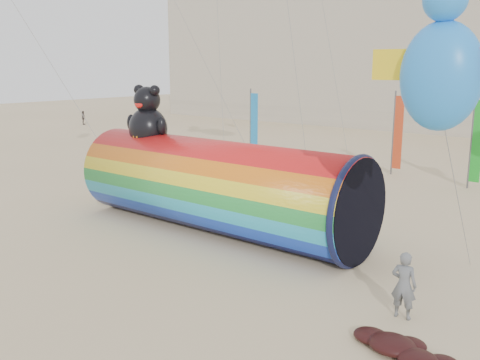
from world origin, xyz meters
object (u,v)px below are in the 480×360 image
Objects in this scene: hotel_building at (401,33)px; windsock_assembly at (216,183)px; fabric_bundle at (401,348)px; kite_handler at (404,285)px.

hotel_building reaches higher than windsock_assembly.
hotel_building is at bearing 113.17° from fabric_bundle.
kite_handler is (20.12, -46.86, -9.37)m from hotel_building.
hotel_building reaches higher than fabric_bundle.
kite_handler is at bearing 111.47° from fabric_bundle.
windsock_assembly is at bearing -22.13° from kite_handler.
hotel_building reaches higher than kite_handler.
hotel_building is at bearing -71.96° from kite_handler.
fabric_bundle is at bearing 106.27° from kite_handler.
windsock_assembly is at bearing 154.87° from fabric_bundle.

